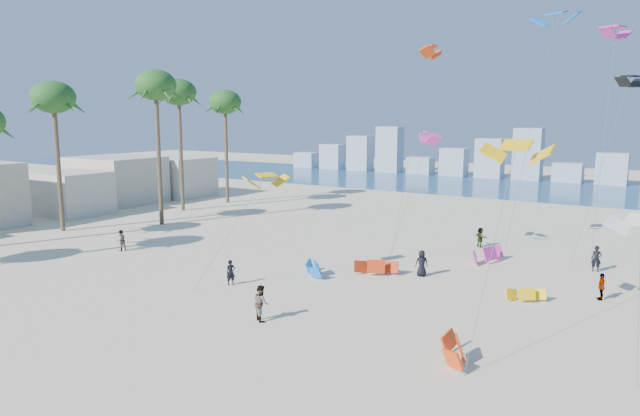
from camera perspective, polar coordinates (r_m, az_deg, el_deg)
The scene contains 10 objects.
ground at distance 28.31m, azimuth -23.68°, elevation -12.97°, with size 220.00×220.00×0.00m, color beige.
ocean at distance 89.69m, azimuth 17.79°, elevation 2.18°, with size 220.00×220.00×0.00m, color navy.
kitesurfer_near at distance 35.60m, azimuth -8.96°, elevation -6.42°, with size 0.58×0.38×1.58m, color black.
kitesurfer_mid at distance 29.41m, azimuth -5.95°, elevation -9.45°, with size 0.90×0.70×1.85m, color gray.
kitesurfers_far at distance 38.59m, azimuth 15.08°, elevation -5.32°, with size 38.18×17.28×1.82m.
grounded_kites at distance 35.19m, azimuth 13.53°, elevation -7.32°, with size 23.07×20.54×1.06m.
flying_kites at distance 38.74m, azimuth 21.74°, elevation 10.88°, with size 32.87×28.02×18.70m.
palm_row at distance 54.28m, azimuth -23.88°, elevation 9.57°, with size 9.01×44.80×14.61m.
beachfront_buildings at distance 66.41m, azimuth -25.38°, elevation 1.72°, with size 11.50×43.00×6.00m.
distant_skyline at distance 99.35m, azimuth 18.68°, elevation 4.56°, with size 85.00×3.00×8.40m.
Camera 1 is at (22.15, -14.30, 10.32)m, focal length 31.84 mm.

